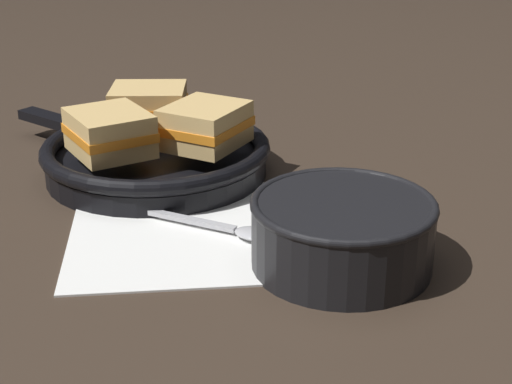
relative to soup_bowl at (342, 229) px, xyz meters
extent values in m
plane|color=#382B21|center=(-0.10, 0.09, -0.04)|extent=(4.00, 4.00, 0.00)
cube|color=white|center=(-0.11, 0.09, -0.03)|extent=(0.28, 0.24, 0.00)
cylinder|color=black|center=(0.00, 0.00, -0.01)|extent=(0.16, 0.16, 0.06)
cylinder|color=#DB5B1E|center=(0.00, 0.00, 0.01)|extent=(0.14, 0.14, 0.01)
torus|color=black|center=(0.00, 0.00, 0.02)|extent=(0.16, 0.16, 0.01)
cube|color=#B7B7BC|center=(-0.13, 0.10, -0.03)|extent=(0.08, 0.06, 0.01)
ellipsoid|color=#B7B7BC|center=(-0.07, 0.06, -0.03)|extent=(0.05, 0.05, 0.01)
cylinder|color=black|center=(-0.16, 0.25, -0.02)|extent=(0.25, 0.25, 0.02)
torus|color=black|center=(-0.16, 0.25, 0.00)|extent=(0.26, 0.26, 0.02)
cube|color=black|center=(-0.28, 0.38, -0.01)|extent=(0.10, 0.10, 0.01)
cube|color=#DBB26B|center=(-0.16, 0.31, 0.01)|extent=(0.10, 0.09, 0.02)
cube|color=orange|center=(-0.16, 0.31, 0.03)|extent=(0.10, 0.09, 0.01)
cube|color=#DBB26B|center=(-0.16, 0.31, 0.04)|extent=(0.10, 0.09, 0.02)
cube|color=#DBB26B|center=(-0.20, 0.21, 0.01)|extent=(0.10, 0.11, 0.02)
cube|color=orange|center=(-0.20, 0.21, 0.03)|extent=(0.11, 0.11, 0.01)
cube|color=#DBB26B|center=(-0.20, 0.21, 0.04)|extent=(0.10, 0.11, 0.02)
cube|color=#DBB26B|center=(-0.10, 0.22, 0.01)|extent=(0.11, 0.11, 0.02)
cube|color=orange|center=(-0.10, 0.22, 0.03)|extent=(0.12, 0.12, 0.01)
cube|color=#DBB26B|center=(-0.10, 0.22, 0.04)|extent=(0.11, 0.11, 0.02)
camera|label=1|loc=(-0.17, -0.60, 0.30)|focal=55.00mm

